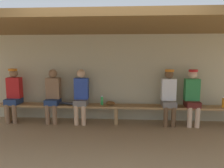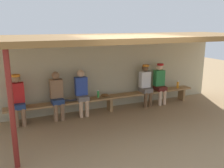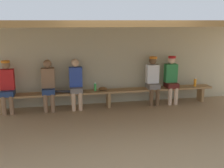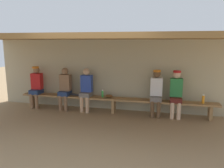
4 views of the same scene
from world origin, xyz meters
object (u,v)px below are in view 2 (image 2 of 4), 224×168
Objects in this scene: support_post at (12,111)px; player_rightmost at (82,91)px; water_bottle_orange at (178,85)px; water_bottle_blue at (98,94)px; baseball_bat at (70,100)px; player_near_post at (146,83)px; player_in_white at (18,97)px; bench at (110,99)px; player_shirtless_tan at (160,82)px; baseball_glove_dark_brown at (105,95)px; player_middle at (57,94)px.

player_rightmost is at bearing 47.84° from support_post.
water_bottle_blue is at bearing 178.85° from water_bottle_orange.
baseball_bat is at bearing 53.65° from support_post.
water_bottle_orange is (1.28, -0.03, -0.17)m from player_near_post.
player_in_white is at bearing -169.92° from baseball_bat.
bench is at bearing -0.20° from player_rightmost.
player_near_post is (1.26, 0.00, 0.36)m from bench.
support_post is 9.79× the size of water_bottle_blue.
player_near_post is 1.00× the size of player_shirtless_tan.
water_bottle_blue is (2.42, 2.14, -0.53)m from support_post.
bench is 4.46× the size of player_shirtless_tan.
water_bottle_blue is at bearing 179.14° from player_shirtless_tan.
water_bottle_blue is (2.24, 0.03, -0.18)m from player_in_white.
support_post is 1.64× the size of player_shirtless_tan.
player_in_white reaches higher than water_bottle_orange.
player_shirtless_tan is 1.01× the size of player_rightmost.
support_post is 0.37× the size of bench.
bench is 25.00× the size of baseball_glove_dark_brown.
baseball_glove_dark_brown reaches higher than bench.
player_near_post reaches higher than player_rightmost.
player_near_post is at bearing 0.00° from player_in_white.
baseball_bat is at bearing -180.00° from bench.
player_rightmost is at bearing -176.32° from water_bottle_blue.
water_bottle_orange is 1.10× the size of water_bottle_blue.
player_shirtless_tan is 5.99× the size of water_bottle_blue.
water_bottle_blue reaches higher than baseball_glove_dark_brown.
water_bottle_blue is at bearing 41.43° from support_post.
player_in_white reaches higher than baseball_glove_dark_brown.
water_bottle_orange is (2.54, -0.02, 0.19)m from bench.
bench is 2.62m from player_in_white.
support_post is at bearing -138.57° from water_bottle_blue.
bench is at bearing 37.10° from support_post.
support_post reaches higher than player_near_post.
bench is 26.70× the size of water_bottle_blue.
player_in_white is 5.99× the size of water_bottle_blue.
player_middle is 5.39× the size of water_bottle_orange.
player_shirtless_tan is (4.41, 0.00, 0.00)m from player_in_white.
baseball_bat is at bearing -177.63° from water_bottle_blue.
water_bottle_orange is 3.77m from baseball_bat.
player_near_post is at bearing 180.00° from player_shirtless_tan.
player_middle reaches higher than water_bottle_orange.
water_bottle_blue is at bearing 12.60° from baseball_bat.
baseball_bat is at bearing 22.71° from baseball_glove_dark_brown.
player_rightmost is at bearing -179.99° from player_shirtless_tan.
player_shirtless_tan is (0.55, 0.00, 0.00)m from player_near_post.
player_middle is at bearing -179.99° from player_near_post.
player_rightmost is (0.71, 0.00, 0.00)m from player_middle.
player_middle is at bearing -179.99° from player_shirtless_tan.
water_bottle_blue is at bearing 19.98° from baseball_glove_dark_brown.
bench is at bearing -5.81° from water_bottle_blue.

